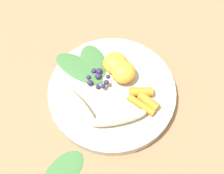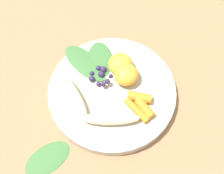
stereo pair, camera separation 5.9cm
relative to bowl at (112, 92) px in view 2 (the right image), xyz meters
name	(u,v)px [view 2 (the right image)]	position (x,y,z in m)	size (l,w,h in m)	color
ground_plane	(112,94)	(0.00, 0.00, -0.01)	(2.40, 2.40, 0.00)	#99704C
bowl	(112,92)	(0.00, 0.00, 0.00)	(0.28, 0.28, 0.03)	#B2AD9E
banana_peeled_left	(111,118)	(0.07, -0.01, 0.03)	(0.12, 0.03, 0.03)	beige
banana_peeled_right	(74,97)	(0.02, -0.08, 0.03)	(0.12, 0.03, 0.03)	beige
orange_segment_near	(120,64)	(-0.05, 0.02, 0.03)	(0.05, 0.05, 0.04)	#F4A833
orange_segment_far	(126,75)	(-0.02, 0.03, 0.03)	(0.05, 0.05, 0.04)	#F4A833
carrot_front	(136,110)	(0.06, 0.05, 0.02)	(0.01, 0.01, 0.06)	orange
carrot_mid_left	(145,108)	(0.06, 0.06, 0.02)	(0.02, 0.02, 0.05)	orange
carrot_mid_right	(139,97)	(0.03, 0.06, 0.02)	(0.02, 0.02, 0.05)	orange
blueberry_pile	(101,75)	(-0.03, -0.02, 0.02)	(0.06, 0.05, 0.02)	#2D234C
coconut_shred_patch	(111,74)	(-0.04, 0.00, 0.01)	(0.04, 0.04, 0.00)	white
kale_leaf_left	(100,60)	(-0.08, -0.02, 0.02)	(0.10, 0.06, 0.01)	#3D7038
kale_leaf_right	(85,63)	(-0.07, -0.05, 0.02)	(0.13, 0.05, 0.01)	#3D7038
kale_leaf_stray	(47,159)	(0.13, -0.14, -0.01)	(0.10, 0.06, 0.01)	#3D7038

